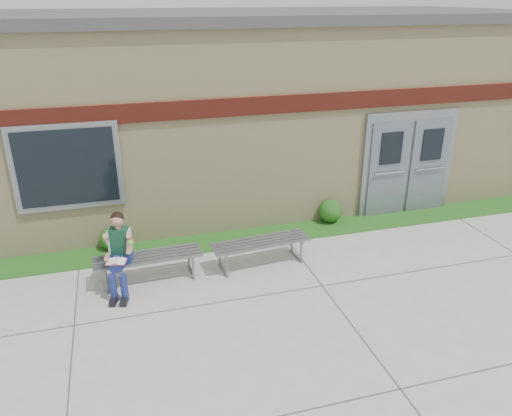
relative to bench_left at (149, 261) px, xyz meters
name	(u,v)px	position (x,y,z in m)	size (l,w,h in m)	color
ground	(275,312)	(1.79, -1.52, -0.36)	(80.00, 80.00, 0.00)	#9E9E99
grass_strip	(236,239)	(1.79, 1.08, -0.35)	(16.00, 0.80, 0.02)	#185416
school_building	(201,103)	(1.79, 4.47, 1.74)	(16.20, 6.22, 4.20)	beige
bench_left	(149,261)	(0.00, 0.00, 0.00)	(1.83, 0.56, 0.47)	slate
bench_right	(261,246)	(2.00, 0.00, 0.00)	(1.83, 0.66, 0.47)	slate
girl	(119,252)	(-0.46, -0.20, 0.35)	(0.50, 0.85, 1.36)	navy
shrub_mid	(111,239)	(-0.61, 1.33, -0.13)	(0.43, 0.43, 0.43)	#185416
shrub_east	(330,211)	(3.95, 1.33, -0.09)	(0.50, 0.50, 0.50)	#185416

